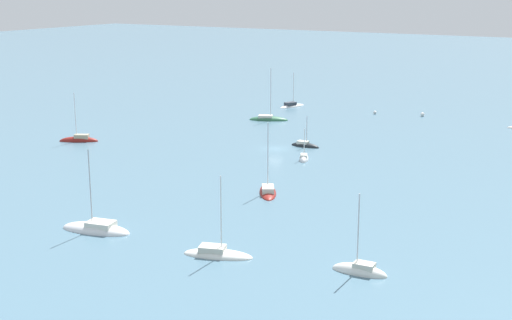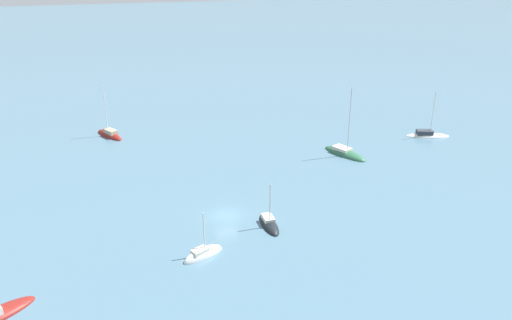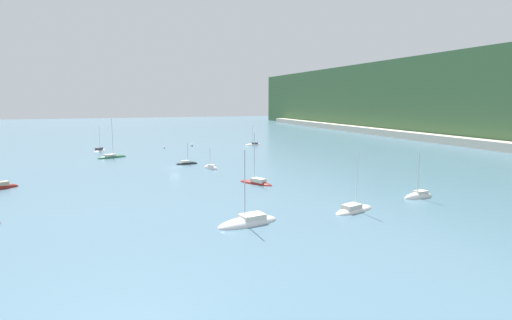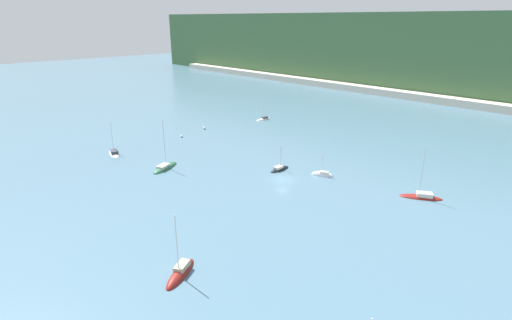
{
  "view_description": "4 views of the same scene",
  "coord_description": "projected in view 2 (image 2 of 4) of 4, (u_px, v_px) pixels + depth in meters",
  "views": [
    {
      "loc": [
        108.43,
        59.43,
        28.62
      ],
      "look_at": [
        12.82,
        3.57,
        1.14
      ],
      "focal_mm": 50.0,
      "sensor_mm": 36.0,
      "label": 1
    },
    {
      "loc": [
        12.2,
        53.42,
        30.15
      ],
      "look_at": [
        -7.06,
        -10.63,
        2.44
      ],
      "focal_mm": 35.0,
      "sensor_mm": 36.0,
      "label": 2
    },
    {
      "loc": [
        97.45,
        -14.0,
        16.32
      ],
      "look_at": [
        17.42,
        14.95,
        3.59
      ],
      "focal_mm": 28.0,
      "sensor_mm": 36.0,
      "label": 3
    },
    {
      "loc": [
        52.75,
        -58.69,
        32.45
      ],
      "look_at": [
        -8.62,
        0.46,
        2.13
      ],
      "focal_mm": 28.0,
      "sensor_mm": 36.0,
      "label": 4
    }
  ],
  "objects": [
    {
      "name": "sailboat_2",
      "position": [
        427.0,
        136.0,
        88.97
      ],
      "size": [
        8.03,
        4.57,
        8.7
      ],
      "rotation": [
        0.0,
        0.0,
        2.83
      ],
      "color": "silver",
      "rests_on": "ground_plane"
    },
    {
      "name": "sailboat_5",
      "position": [
        345.0,
        154.0,
        80.95
      ],
      "size": [
        5.65,
        8.72,
        12.1
      ],
      "rotation": [
        0.0,
        0.0,
        1.97
      ],
      "color": "#2D6647",
      "rests_on": "ground_plane"
    },
    {
      "name": "sailboat_6",
      "position": [
        269.0,
        225.0,
        59.84
      ],
      "size": [
        1.84,
        5.55,
        6.3
      ],
      "rotation": [
        0.0,
        0.0,
        1.56
      ],
      "color": "black",
      "rests_on": "ground_plane"
    },
    {
      "name": "sailboat_4",
      "position": [
        203.0,
        255.0,
        53.74
      ],
      "size": [
        5.11,
        3.45,
        6.18
      ],
      "rotation": [
        0.0,
        0.0,
        3.57
      ],
      "color": "silver",
      "rests_on": "ground_plane"
    },
    {
      "name": "sailboat_0",
      "position": [
        110.0,
        135.0,
        89.08
      ],
      "size": [
        5.24,
        7.25,
        10.07
      ],
      "rotation": [
        0.0,
        0.0,
        5.23
      ],
      "color": "maroon",
      "rests_on": "ground_plane"
    },
    {
      "name": "ground_plane",
      "position": [
        226.0,
        216.0,
        62.05
      ],
      "size": [
        600.0,
        600.0,
        0.0
      ],
      "primitive_type": "plane",
      "color": "slate"
    }
  ]
}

